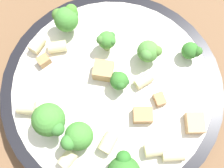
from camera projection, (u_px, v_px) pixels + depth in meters
name	position (u px, v px, depth m)	size (l,w,h in m)	color
ground_plane	(112.00, 94.00, 0.40)	(2.00, 2.00, 0.00)	brown
pasta_bowl	(112.00, 90.00, 0.38)	(0.29, 0.29, 0.03)	black
broccoli_floret_0	(120.00, 81.00, 0.35)	(0.02, 0.02, 0.03)	#84AD60
broccoli_floret_1	(149.00, 52.00, 0.36)	(0.03, 0.03, 0.04)	#84AD60
broccoli_floret_2	(192.00, 51.00, 0.37)	(0.03, 0.02, 0.03)	#84AD60
broccoli_floret_3	(67.00, 18.00, 0.37)	(0.04, 0.04, 0.04)	#9EC175
broccoli_floret_4	(75.00, 135.00, 0.33)	(0.03, 0.04, 0.04)	#9EC175
broccoli_floret_6	(107.00, 40.00, 0.37)	(0.02, 0.02, 0.03)	#93B766
broccoli_floret_7	(49.00, 120.00, 0.33)	(0.04, 0.04, 0.05)	#9EC175
rigatoni_0	(38.00, 43.00, 0.38)	(0.02, 0.02, 0.02)	beige
rigatoni_1	(108.00, 143.00, 0.34)	(0.02, 0.02, 0.02)	beige
rigatoni_2	(173.00, 155.00, 0.33)	(0.01, 0.01, 0.03)	beige
rigatoni_3	(57.00, 47.00, 0.38)	(0.02, 0.02, 0.02)	beige
rigatoni_4	(144.00, 81.00, 0.37)	(0.01, 0.01, 0.02)	beige
rigatoni_5	(27.00, 108.00, 0.35)	(0.02, 0.02, 0.02)	beige
rigatoni_6	(71.00, 161.00, 0.33)	(0.02, 0.02, 0.02)	beige
rigatoni_7	(155.00, 149.00, 0.34)	(0.02, 0.02, 0.02)	beige
chicken_chunk_0	(44.00, 61.00, 0.38)	(0.02, 0.01, 0.01)	#A87A4C
chicken_chunk_1	(103.00, 71.00, 0.37)	(0.03, 0.02, 0.02)	tan
chicken_chunk_2	(159.00, 99.00, 0.36)	(0.02, 0.01, 0.01)	#A87A4C
chicken_chunk_3	(195.00, 123.00, 0.35)	(0.03, 0.02, 0.01)	tan
chicken_chunk_4	(143.00, 115.00, 0.35)	(0.02, 0.02, 0.01)	#A87A4C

